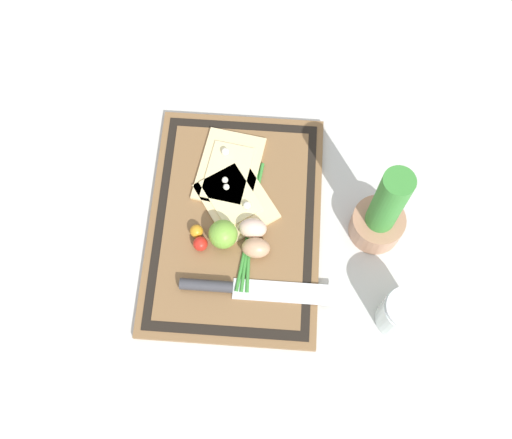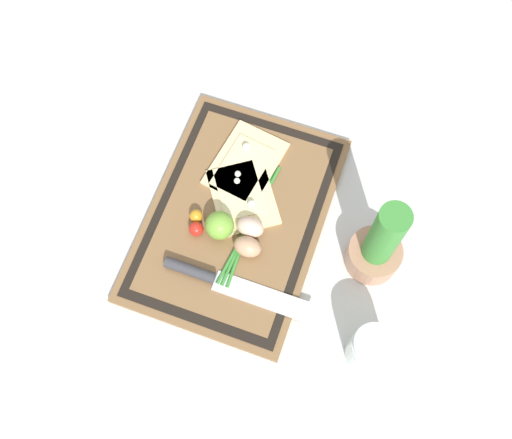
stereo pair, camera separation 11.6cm
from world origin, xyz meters
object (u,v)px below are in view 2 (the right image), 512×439
object	(u,v)px
lime	(220,225)
cherry_tomato_yellow	(196,216)
cherry_tomato_red	(196,229)
herb_pot	(378,247)
egg_pink	(250,227)
sauce_jar	(370,349)
knife	(213,279)
pizza_slice_near	(245,164)
egg_brown	(248,247)
pizza_slice_far	(241,195)

from	to	relation	value
lime	cherry_tomato_yellow	world-z (taller)	lime
cherry_tomato_red	herb_pot	bearing A→B (deg)	100.54
egg_pink	sauce_jar	xyz separation A→B (m)	(0.15, 0.28, 0.01)
knife	cherry_tomato_yellow	world-z (taller)	cherry_tomato_yellow
pizza_slice_near	egg_pink	xyz separation A→B (m)	(0.13, 0.06, 0.01)
pizza_slice_near	cherry_tomato_red	world-z (taller)	cherry_tomato_red
lime	cherry_tomato_red	xyz separation A→B (m)	(0.02, -0.04, -0.01)
cherry_tomato_red	knife	bearing A→B (deg)	39.42
egg_brown	lime	size ratio (longest dim) A/B	0.96
knife	lime	distance (m)	0.10
cherry_tomato_red	cherry_tomato_yellow	distance (m)	0.03
lime	sauce_jar	bearing A→B (deg)	68.82
pizza_slice_near	cherry_tomato_yellow	size ratio (longest dim) A/B	7.03
cherry_tomato_yellow	sauce_jar	bearing A→B (deg)	70.40
cherry_tomato_red	cherry_tomato_yellow	xyz separation A→B (m)	(-0.03, -0.01, -0.00)
sauce_jar	cherry_tomato_yellow	bearing A→B (deg)	-109.60
sauce_jar	egg_brown	bearing A→B (deg)	-112.08
lime	sauce_jar	world-z (taller)	sauce_jar
herb_pot	sauce_jar	bearing A→B (deg)	13.05
egg_pink	herb_pot	size ratio (longest dim) A/B	0.23
lime	cherry_tomato_yellow	distance (m)	0.06
pizza_slice_far	lime	bearing A→B (deg)	-8.36
cherry_tomato_red	herb_pot	distance (m)	0.35
pizza_slice_near	egg_brown	xyz separation A→B (m)	(0.17, 0.07, 0.01)
pizza_slice_near	cherry_tomato_yellow	world-z (taller)	cherry_tomato_yellow
cherry_tomato_red	cherry_tomato_yellow	bearing A→B (deg)	-157.89
lime	cherry_tomato_red	world-z (taller)	lime
lime	cherry_tomato_yellow	xyz separation A→B (m)	(-0.01, -0.05, -0.02)
cherry_tomato_yellow	pizza_slice_near	bearing A→B (deg)	160.61
pizza_slice_near	cherry_tomato_yellow	bearing A→B (deg)	-19.39
knife	herb_pot	world-z (taller)	herb_pot
egg_pink	lime	world-z (taller)	lime
egg_pink	lime	xyz separation A→B (m)	(0.02, -0.06, 0.01)
egg_brown	herb_pot	size ratio (longest dim) A/B	0.23
knife	egg_pink	world-z (taller)	egg_pink
pizza_slice_near	cherry_tomato_red	size ratio (longest dim) A/B	6.33
cherry_tomato_yellow	herb_pot	world-z (taller)	herb_pot
egg_brown	egg_pink	world-z (taller)	same
egg_pink	cherry_tomato_yellow	xyz separation A→B (m)	(0.01, -0.11, -0.01)
knife	egg_pink	size ratio (longest dim) A/B	5.35
knife	lime	world-z (taller)	lime
pizza_slice_far	egg_brown	distance (m)	0.12
pizza_slice_near	lime	world-z (taller)	lime
pizza_slice_far	egg_pink	world-z (taller)	egg_pink
pizza_slice_near	pizza_slice_far	xyz separation A→B (m)	(0.07, 0.02, 0.00)
knife	cherry_tomato_yellow	size ratio (longest dim) A/B	11.28
sauce_jar	knife	bearing A→B (deg)	-95.91
herb_pot	pizza_slice_far	bearing A→B (deg)	-97.56
pizza_slice_near	lime	distance (m)	0.15
egg_pink	cherry_tomato_yellow	bearing A→B (deg)	-84.26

